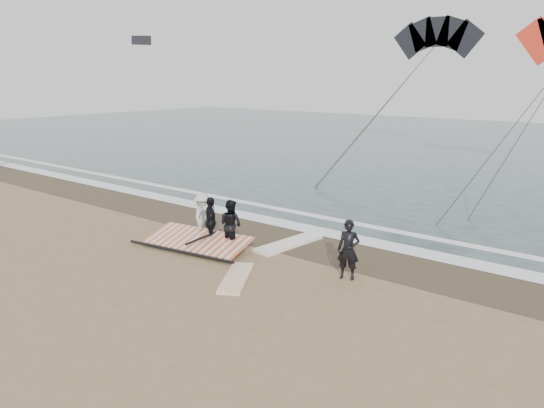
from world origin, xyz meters
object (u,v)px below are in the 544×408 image
(man_main, at_px, (348,250))
(board_white, at_px, (236,278))
(sail_rig, at_px, (199,242))
(board_cream, at_px, (289,244))

(man_main, xyz_separation_m, board_white, (-2.37, -1.98, -0.80))
(man_main, distance_m, sail_rig, 5.32)
(board_cream, bearing_deg, man_main, -18.12)
(board_white, relative_size, board_cream, 0.84)
(man_main, bearing_deg, board_white, -158.15)
(board_white, distance_m, sail_rig, 3.17)
(man_main, relative_size, sail_rig, 0.41)
(board_white, relative_size, sail_rig, 0.54)
(board_white, bearing_deg, board_cream, 70.36)
(sail_rig, bearing_deg, board_cream, 42.57)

